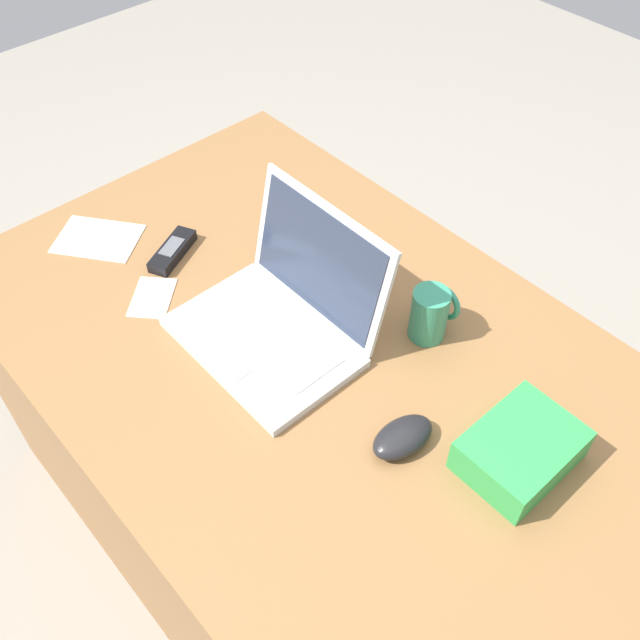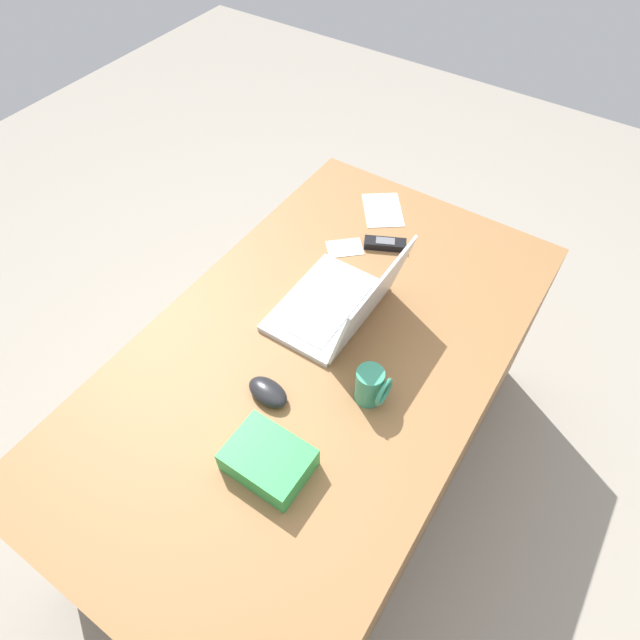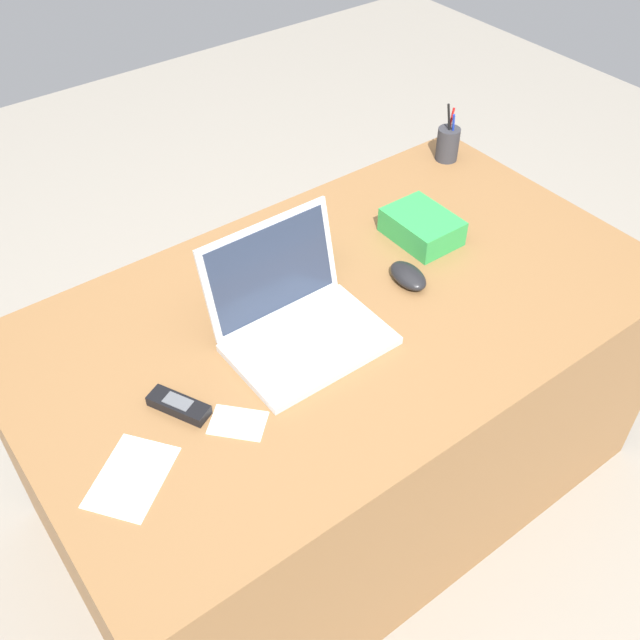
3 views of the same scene
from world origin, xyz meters
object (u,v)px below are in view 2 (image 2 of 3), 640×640
(computer_mouse, at_px, (268,392))
(coffee_mug_white, at_px, (371,386))
(cordless_phone, at_px, (385,244))
(snack_bag, at_px, (268,460))
(laptop, at_px, (340,304))

(computer_mouse, xyz_separation_m, coffee_mug_white, (-0.14, 0.22, 0.04))
(cordless_phone, relative_size, snack_bag, 0.74)
(coffee_mug_white, relative_size, snack_bag, 0.58)
(computer_mouse, bearing_deg, laptop, -175.57)
(cordless_phone, bearing_deg, laptop, 5.70)
(laptop, relative_size, cordless_phone, 2.50)
(coffee_mug_white, bearing_deg, computer_mouse, -57.49)
(computer_mouse, bearing_deg, cordless_phone, -171.81)
(cordless_phone, height_order, snack_bag, snack_bag)
(laptop, height_order, computer_mouse, laptop)
(laptop, relative_size, coffee_mug_white, 3.19)
(laptop, distance_m, cordless_phone, 0.32)
(computer_mouse, relative_size, coffee_mug_white, 1.07)
(snack_bag, bearing_deg, coffee_mug_white, 160.60)
(coffee_mug_white, height_order, cordless_phone, coffee_mug_white)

